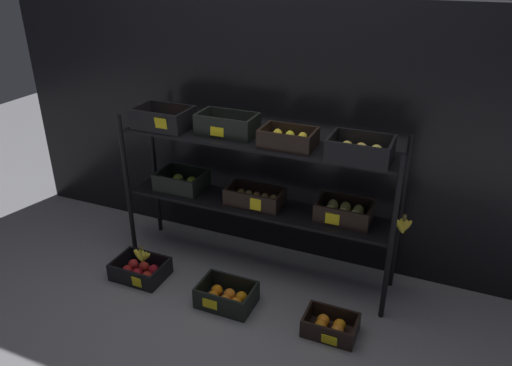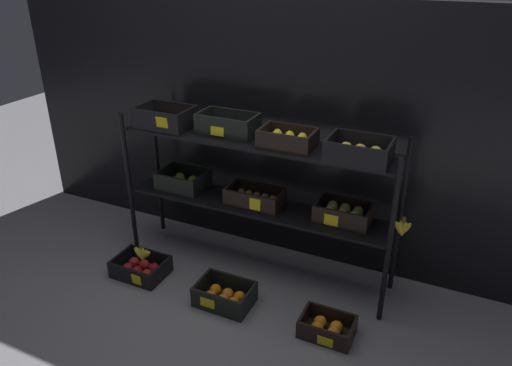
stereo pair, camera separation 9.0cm
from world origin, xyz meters
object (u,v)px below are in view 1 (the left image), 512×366
at_px(crate_ground_apple_red, 141,270).
at_px(crate_ground_orange, 227,297).
at_px(display_rack, 258,170).
at_px(banana_bunch_loose, 142,256).
at_px(crate_ground_center_orange, 330,326).

bearing_deg(crate_ground_apple_red, crate_ground_orange, -2.25).
relative_size(crate_ground_apple_red, crate_ground_orange, 1.01).
xyz_separation_m(display_rack, banana_bunch_loose, (-0.66, -0.41, -0.57)).
bearing_deg(crate_ground_apple_red, display_rack, 30.25).
xyz_separation_m(display_rack, crate_ground_center_orange, (0.64, -0.43, -0.70)).
bearing_deg(banana_bunch_loose, crate_ground_center_orange, -0.68).
height_order(display_rack, crate_ground_apple_red, display_rack).
relative_size(crate_ground_apple_red, banana_bunch_loose, 2.44).
height_order(display_rack, banana_bunch_loose, display_rack).
height_order(crate_ground_apple_red, crate_ground_orange, crate_ground_orange).
relative_size(crate_ground_orange, crate_ground_center_orange, 1.14).
relative_size(crate_ground_orange, banana_bunch_loose, 2.42).
bearing_deg(crate_ground_apple_red, banana_bunch_loose, -11.88).
xyz_separation_m(crate_ground_apple_red, crate_ground_orange, (0.67, -0.03, 0.01)).
bearing_deg(crate_ground_orange, banana_bunch_loose, 178.26).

